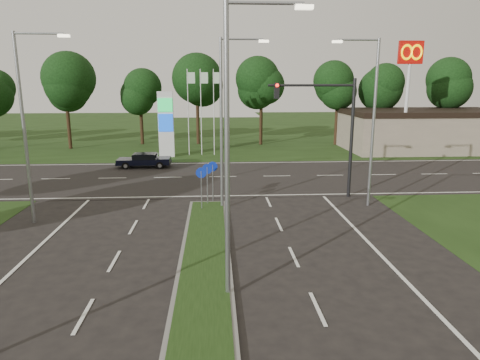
{
  "coord_description": "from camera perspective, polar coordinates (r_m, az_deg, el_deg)",
  "views": [
    {
      "loc": [
        0.43,
        -6.66,
        6.71
      ],
      "look_at": [
        1.62,
        13.21,
        2.2
      ],
      "focal_mm": 32.0,
      "sensor_mm": 36.0,
      "label": 1
    }
  ],
  "objects": [
    {
      "name": "verge_far",
      "position": [
        62.02,
        -3.83,
        6.53
      ],
      "size": [
        160.0,
        50.0,
        0.02
      ],
      "primitive_type": "cube",
      "color": "black",
      "rests_on": "ground"
    },
    {
      "name": "cross_road",
      "position": [
        31.39,
        -4.13,
        0.39
      ],
      "size": [
        160.0,
        12.0,
        0.02
      ],
      "primitive_type": "cube",
      "color": "black",
      "rests_on": "ground"
    },
    {
      "name": "median_kerb",
      "position": [
        12.57,
        -5.16,
        -19.24
      ],
      "size": [
        2.0,
        26.0,
        0.12
      ],
      "primitive_type": "cube",
      "color": "slate",
      "rests_on": "ground"
    },
    {
      "name": "commercial_building",
      "position": [
        48.03,
        23.42,
        6.1
      ],
      "size": [
        16.0,
        9.0,
        4.0
      ],
      "primitive_type": "cube",
      "color": "gray",
      "rests_on": "ground"
    },
    {
      "name": "streetlight_median_near",
      "position": [
        12.78,
        -0.85,
        5.42
      ],
      "size": [
        2.53,
        0.22,
        9.0
      ],
      "color": "gray",
      "rests_on": "ground"
    },
    {
      "name": "streetlight_median_far",
      "position": [
        22.72,
        -2.0,
        8.64
      ],
      "size": [
        2.53,
        0.22,
        9.0
      ],
      "color": "gray",
      "rests_on": "ground"
    },
    {
      "name": "streetlight_left_far",
      "position": [
        22.49,
        -26.49,
        7.28
      ],
      "size": [
        2.53,
        0.22,
        9.0
      ],
      "color": "gray",
      "rests_on": "ground"
    },
    {
      "name": "streetlight_right_far",
      "position": [
        24.21,
        16.99,
        8.35
      ],
      "size": [
        2.53,
        0.22,
        9.0
      ],
      "rotation": [
        0.0,
        0.0,
        3.14
      ],
      "color": "gray",
      "rests_on": "ground"
    },
    {
      "name": "traffic_signal",
      "position": [
        25.65,
        11.98,
        7.89
      ],
      "size": [
        5.1,
        0.42,
        7.0
      ],
      "color": "black",
      "rests_on": "ground"
    },
    {
      "name": "median_signs",
      "position": [
        23.6,
        -4.4,
        0.5
      ],
      "size": [
        1.16,
        1.76,
        2.38
      ],
      "color": "gray",
      "rests_on": "ground"
    },
    {
      "name": "gas_pylon",
      "position": [
        40.08,
        -9.54,
        7.57
      ],
      "size": [
        5.8,
        1.26,
        8.0
      ],
      "color": "silver",
      "rests_on": "ground"
    },
    {
      "name": "mcdonalds_sign",
      "position": [
        42.46,
        21.66,
        13.62
      ],
      "size": [
        2.2,
        0.47,
        10.4
      ],
      "color": "silver",
      "rests_on": "ground"
    },
    {
      "name": "treeline_far",
      "position": [
        46.59,
        -3.93,
        12.89
      ],
      "size": [
        6.0,
        6.0,
        9.9
      ],
      "color": "black",
      "rests_on": "ground"
    },
    {
      "name": "navy_sedan",
      "position": [
        35.65,
        -12.64,
        2.62
      ],
      "size": [
        4.22,
        1.77,
        1.16
      ],
      "rotation": [
        0.0,
        0.0,
        1.58
      ],
      "color": "black",
      "rests_on": "ground"
    }
  ]
}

